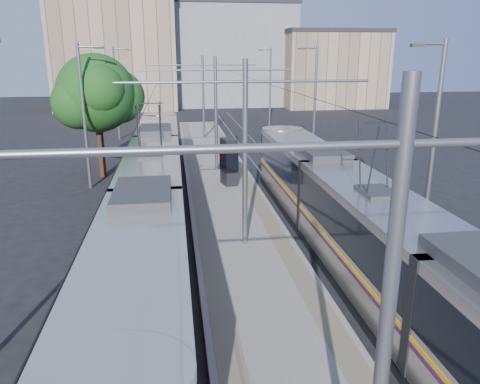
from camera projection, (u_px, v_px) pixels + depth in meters
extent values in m
cube|color=gray|center=(222.00, 185.00, 27.02)|extent=(4.00, 50.00, 0.30)
cube|color=gray|center=(196.00, 183.00, 26.78)|extent=(0.70, 50.00, 0.01)
cube|color=gray|center=(246.00, 182.00, 27.17)|extent=(0.70, 50.00, 0.01)
cube|color=gray|center=(146.00, 190.00, 26.48)|extent=(0.07, 70.00, 0.03)
cube|color=gray|center=(171.00, 189.00, 26.67)|extent=(0.07, 70.00, 0.03)
cube|color=gray|center=(270.00, 185.00, 27.44)|extent=(0.07, 70.00, 0.03)
cube|color=gray|center=(294.00, 185.00, 27.63)|extent=(0.07, 70.00, 0.03)
cube|color=black|center=(155.00, 224.00, 20.68)|extent=(2.30, 29.96, 0.40)
cube|color=beige|center=(153.00, 189.00, 20.21)|extent=(2.40, 28.36, 2.90)
cube|color=black|center=(152.00, 177.00, 20.07)|extent=(2.43, 28.36, 1.30)
cube|color=yellow|center=(153.00, 197.00, 20.32)|extent=(2.43, 28.36, 0.12)
cube|color=#A71409|center=(154.00, 208.00, 20.47)|extent=(2.42, 28.36, 1.10)
cube|color=#2D2D30|center=(151.00, 152.00, 19.75)|extent=(1.68, 3.00, 0.30)
cube|color=black|center=(369.00, 283.00, 15.43)|extent=(2.30, 27.57, 0.40)
cube|color=#A8A29A|center=(373.00, 236.00, 14.96)|extent=(2.40, 25.97, 2.90)
cube|color=black|center=(374.00, 222.00, 14.82)|extent=(2.43, 25.97, 1.30)
cube|color=#F4A60C|center=(372.00, 248.00, 15.08)|extent=(2.43, 25.97, 0.12)
cube|color=#381344|center=(372.00, 252.00, 15.12)|extent=(2.43, 25.97, 0.10)
cube|color=#2D2D30|center=(377.00, 188.00, 14.51)|extent=(1.68, 3.00, 0.30)
cylinder|color=slate|center=(384.00, 350.00, 6.05)|extent=(0.20, 0.20, 7.00)
cylinder|color=slate|center=(405.00, 144.00, 5.28)|extent=(9.20, 0.10, 0.10)
cylinder|color=slate|center=(245.00, 156.00, 17.43)|extent=(0.20, 0.20, 7.00)
cylinder|color=slate|center=(245.00, 82.00, 16.66)|extent=(9.20, 0.10, 0.10)
cylinder|color=slate|center=(216.00, 115.00, 28.82)|extent=(0.20, 0.20, 7.00)
cylinder|color=slate|center=(215.00, 70.00, 28.05)|extent=(9.20, 0.10, 0.10)
cylinder|color=slate|center=(203.00, 98.00, 40.21)|extent=(0.20, 0.20, 7.00)
cylinder|color=slate|center=(203.00, 65.00, 39.44)|extent=(9.20, 0.10, 0.10)
cylinder|color=black|center=(154.00, 91.00, 24.99)|extent=(0.02, 70.00, 0.02)
cylinder|color=black|center=(285.00, 89.00, 25.96)|extent=(0.02, 70.00, 0.02)
cylinder|color=slate|center=(84.00, 119.00, 25.86)|extent=(0.18, 0.18, 8.00)
cube|color=#2D2D30|center=(99.00, 48.00, 24.94)|extent=(0.50, 0.22, 0.12)
cylinder|color=slate|center=(116.00, 94.00, 41.05)|extent=(0.18, 0.18, 8.00)
cube|color=#2D2D30|center=(126.00, 50.00, 40.12)|extent=(0.50, 0.22, 0.12)
cylinder|color=slate|center=(433.00, 145.00, 18.38)|extent=(0.18, 0.18, 8.00)
cube|color=#2D2D30|center=(417.00, 45.00, 17.16)|extent=(0.50, 0.22, 0.12)
cylinder|color=slate|center=(315.00, 103.00, 33.56)|extent=(0.18, 0.18, 8.00)
cube|color=#2D2D30|center=(302.00, 49.00, 32.34)|extent=(0.50, 0.22, 0.12)
cylinder|color=slate|center=(270.00, 88.00, 48.75)|extent=(0.18, 0.18, 8.00)
cube|color=#2D2D30|center=(260.00, 50.00, 47.53)|extent=(0.50, 0.22, 0.12)
cube|color=black|center=(229.00, 162.00, 26.29)|extent=(0.92, 1.26, 2.61)
cube|color=black|center=(229.00, 159.00, 26.24)|extent=(0.97, 1.31, 1.36)
cylinder|color=#382314|center=(101.00, 152.00, 29.06)|extent=(0.43, 0.43, 3.12)
sphere|color=#123F14|center=(96.00, 93.00, 28.03)|extent=(4.67, 4.67, 4.67)
sphere|color=#123F14|center=(118.00, 97.00, 29.01)|extent=(3.31, 3.31, 3.31)
cube|color=tan|center=(117.00, 54.00, 64.43)|extent=(16.00, 12.00, 14.68)
cube|color=gray|center=(229.00, 57.00, 70.47)|extent=(18.00, 14.00, 13.92)
cube|color=#262328|center=(228.00, 5.00, 68.42)|extent=(18.36, 14.28, 0.50)
cube|color=tan|center=(330.00, 70.00, 67.20)|extent=(14.00, 10.00, 10.12)
cube|color=#262328|center=(332.00, 31.00, 65.68)|extent=(14.28, 10.20, 0.50)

